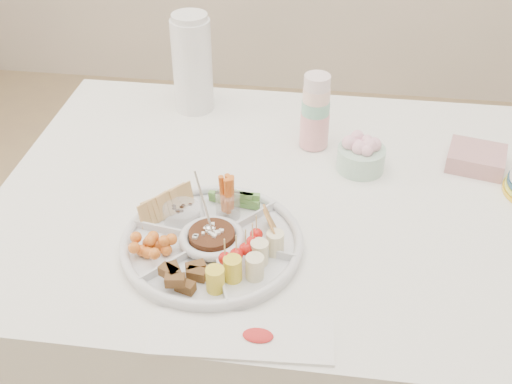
# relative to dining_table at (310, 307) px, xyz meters

# --- Properties ---
(dining_table) EXTENTS (1.52, 1.02, 0.76)m
(dining_table) POSITION_rel_dining_table_xyz_m (0.00, 0.00, 0.00)
(dining_table) COLOR white
(dining_table) RESTS_ON floor
(party_tray) EXTENTS (0.44, 0.44, 0.04)m
(party_tray) POSITION_rel_dining_table_xyz_m (-0.21, -0.22, 0.40)
(party_tray) COLOR white
(party_tray) RESTS_ON dining_table
(bean_dip) EXTENTS (0.11, 0.11, 0.04)m
(bean_dip) POSITION_rel_dining_table_xyz_m (-0.21, -0.22, 0.41)
(bean_dip) COLOR #36170B
(bean_dip) RESTS_ON party_tray
(tortillas) EXTENTS (0.11, 0.11, 0.05)m
(tortillas) POSITION_rel_dining_table_xyz_m (-0.09, -0.17, 0.42)
(tortillas) COLOR #A97130
(tortillas) RESTS_ON party_tray
(carrot_cucumber) EXTENTS (0.12, 0.12, 0.10)m
(carrot_cucumber) POSITION_rel_dining_table_xyz_m (-0.19, -0.09, 0.44)
(carrot_cucumber) COLOR orange
(carrot_cucumber) RESTS_ON party_tray
(pita_raisins) EXTENTS (0.13, 0.13, 0.06)m
(pita_raisins) POSITION_rel_dining_table_xyz_m (-0.31, -0.13, 0.42)
(pita_raisins) COLOR #E7C880
(pita_raisins) RESTS_ON party_tray
(cherries) EXTENTS (0.13, 0.13, 0.04)m
(cherries) POSITION_rel_dining_table_xyz_m (-0.33, -0.26, 0.42)
(cherries) COLOR orange
(cherries) RESTS_ON party_tray
(granola_chunks) EXTENTS (0.12, 0.12, 0.04)m
(granola_chunks) POSITION_rel_dining_table_xyz_m (-0.23, -0.35, 0.42)
(granola_chunks) COLOR #4C3518
(granola_chunks) RESTS_ON party_tray
(banana_tomato) EXTENTS (0.14, 0.14, 0.10)m
(banana_tomato) POSITION_rel_dining_table_xyz_m (-0.11, -0.30, 0.44)
(banana_tomato) COLOR #DFC47F
(banana_tomato) RESTS_ON party_tray
(cup_stack) EXTENTS (0.08, 0.08, 0.21)m
(cup_stack) POSITION_rel_dining_table_xyz_m (-0.02, 0.22, 0.48)
(cup_stack) COLOR #C4E5BB
(cup_stack) RESTS_ON dining_table
(thermos) EXTENTS (0.12, 0.12, 0.29)m
(thermos) POSITION_rel_dining_table_xyz_m (-0.38, 0.38, 0.52)
(thermos) COLOR white
(thermos) RESTS_ON dining_table
(flower_bowl) EXTENTS (0.14, 0.14, 0.09)m
(flower_bowl) POSITION_rel_dining_table_xyz_m (0.10, 0.13, 0.42)
(flower_bowl) COLOR #9AB0A2
(flower_bowl) RESTS_ON dining_table
(napkin_stack) EXTENTS (0.16, 0.15, 0.05)m
(napkin_stack) POSITION_rel_dining_table_xyz_m (0.39, 0.18, 0.40)
(napkin_stack) COLOR tan
(napkin_stack) RESTS_ON dining_table
(placemat) EXTENTS (0.34, 0.13, 0.01)m
(placemat) POSITION_rel_dining_table_xyz_m (-0.11, -0.45, 0.38)
(placemat) COLOR white
(placemat) RESTS_ON dining_table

